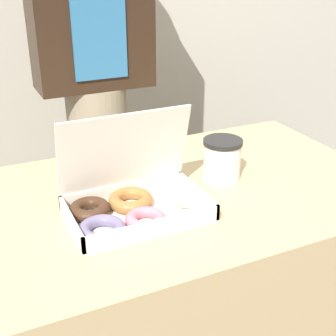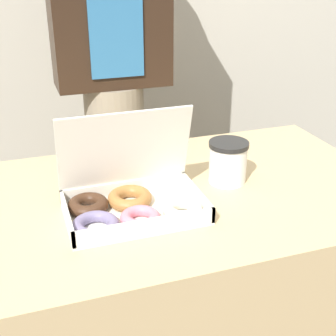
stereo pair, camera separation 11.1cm
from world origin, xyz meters
name	(u,v)px [view 2 (the right image)]	position (x,y,z in m)	size (l,w,h in m)	color
table	(187,298)	(0.00, 0.00, 0.36)	(1.07, 0.68, 0.72)	tan
donut_box	(128,200)	(-0.18, -0.07, 0.76)	(0.34, 0.23, 0.24)	white
coffee_cup	(228,162)	(0.11, 0.01, 0.78)	(0.10, 0.10, 0.11)	white
person_customer	(112,66)	(-0.08, 0.52, 0.94)	(0.37, 0.22, 1.67)	gray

